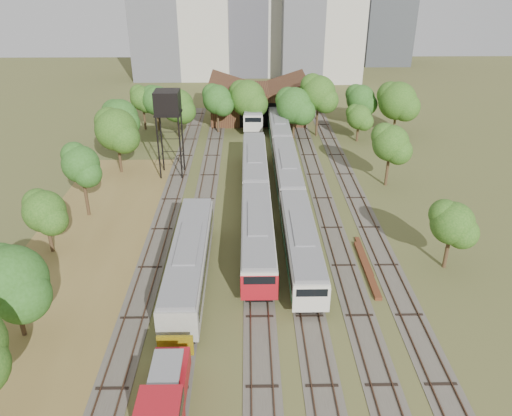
{
  "coord_description": "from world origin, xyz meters",
  "views": [
    {
      "loc": [
        -2.83,
        -28.44,
        25.67
      ],
      "look_at": [
        -2.05,
        17.61,
        2.5
      ],
      "focal_mm": 35.0,
      "sensor_mm": 36.0,
      "label": 1
    }
  ],
  "objects_px": {
    "shunter_locomotive": "(165,399)",
    "railcar_green_set": "(287,172)",
    "railcar_red_set": "(256,196)",
    "water_tower": "(168,105)"
  },
  "relations": [
    {
      "from": "railcar_green_set",
      "to": "shunter_locomotive",
      "type": "xyz_separation_m",
      "value": [
        -10.0,
        -35.16,
        -0.32
      ]
    },
    {
      "from": "water_tower",
      "to": "shunter_locomotive",
      "type": "bearing_deg",
      "value": -83.05
    },
    {
      "from": "railcar_red_set",
      "to": "railcar_green_set",
      "type": "xyz_separation_m",
      "value": [
        4.0,
        7.19,
        -0.08
      ]
    },
    {
      "from": "railcar_red_set",
      "to": "water_tower",
      "type": "distance_m",
      "value": 17.18
    },
    {
      "from": "railcar_red_set",
      "to": "railcar_green_set",
      "type": "height_order",
      "value": "railcar_red_set"
    },
    {
      "from": "railcar_red_set",
      "to": "water_tower",
      "type": "xyz_separation_m",
      "value": [
        -10.78,
        11.18,
        7.36
      ]
    },
    {
      "from": "railcar_green_set",
      "to": "water_tower",
      "type": "relative_size",
      "value": 4.69
    },
    {
      "from": "water_tower",
      "to": "railcar_green_set",
      "type": "bearing_deg",
      "value": -15.11
    },
    {
      "from": "railcar_green_set",
      "to": "water_tower",
      "type": "height_order",
      "value": "water_tower"
    },
    {
      "from": "shunter_locomotive",
      "to": "railcar_green_set",
      "type": "bearing_deg",
      "value": 74.12
    }
  ]
}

